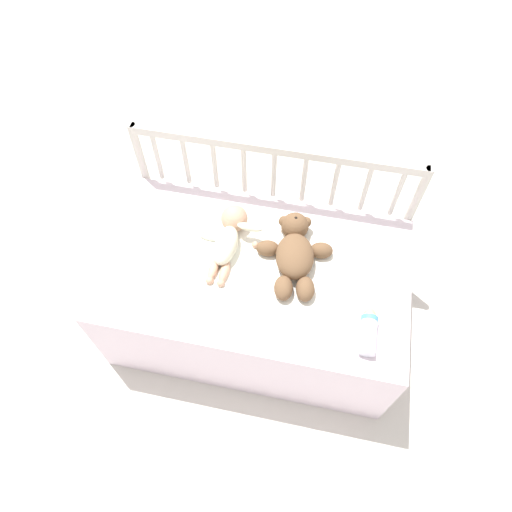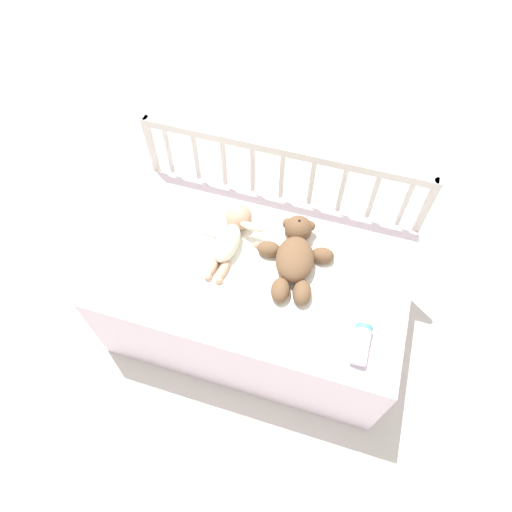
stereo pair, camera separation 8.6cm
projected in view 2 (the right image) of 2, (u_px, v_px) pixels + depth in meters
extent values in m
plane|color=silver|center=(255.00, 318.00, 2.19)|extent=(12.00, 12.00, 0.00)
cube|color=silver|center=(255.00, 295.00, 1.99)|extent=(1.21, 0.71, 0.47)
cylinder|color=beige|center=(160.00, 181.00, 2.16)|extent=(0.04, 0.04, 0.76)
cylinder|color=beige|center=(410.00, 240.00, 1.98)|extent=(0.04, 0.04, 0.76)
cube|color=beige|center=(283.00, 151.00, 1.76)|extent=(1.17, 0.03, 0.04)
cylinder|color=beige|center=(169.00, 151.00, 1.96)|extent=(0.02, 0.02, 0.25)
cylinder|color=beige|center=(196.00, 157.00, 1.94)|extent=(0.02, 0.02, 0.25)
cylinder|color=beige|center=(224.00, 163.00, 1.92)|extent=(0.02, 0.02, 0.25)
cylinder|color=beige|center=(253.00, 170.00, 1.90)|extent=(0.02, 0.02, 0.25)
cylinder|color=beige|center=(282.00, 176.00, 1.88)|extent=(0.02, 0.02, 0.25)
cylinder|color=beige|center=(312.00, 183.00, 1.86)|extent=(0.02, 0.02, 0.25)
cylinder|color=beige|center=(342.00, 190.00, 1.84)|extent=(0.02, 0.02, 0.25)
cylinder|color=beige|center=(373.00, 197.00, 1.82)|extent=(0.02, 0.02, 0.25)
cylinder|color=beige|center=(405.00, 204.00, 1.80)|extent=(0.02, 0.02, 0.25)
cube|color=white|center=(262.00, 258.00, 1.82)|extent=(0.73, 0.47, 0.01)
ellipsoid|color=brown|center=(295.00, 259.00, 1.75)|extent=(0.18, 0.22, 0.11)
sphere|color=brown|center=(298.00, 229.00, 1.83)|extent=(0.11, 0.11, 0.11)
sphere|color=beige|center=(299.00, 224.00, 1.80)|extent=(0.05, 0.05, 0.05)
sphere|color=black|center=(299.00, 221.00, 1.78)|extent=(0.02, 0.02, 0.02)
sphere|color=brown|center=(288.00, 223.00, 1.84)|extent=(0.04, 0.04, 0.04)
sphere|color=brown|center=(310.00, 226.00, 1.83)|extent=(0.04, 0.04, 0.04)
ellipsoid|color=brown|center=(269.00, 249.00, 1.80)|extent=(0.10, 0.08, 0.07)
ellipsoid|color=brown|center=(322.00, 256.00, 1.79)|extent=(0.10, 0.08, 0.07)
ellipsoid|color=brown|center=(280.00, 290.00, 1.70)|extent=(0.09, 0.11, 0.07)
ellipsoid|color=brown|center=(302.00, 293.00, 1.69)|extent=(0.09, 0.11, 0.07)
ellipsoid|color=#EAEACC|center=(227.00, 243.00, 1.80)|extent=(0.10, 0.19, 0.09)
sphere|color=tan|center=(239.00, 217.00, 1.86)|extent=(0.11, 0.11, 0.11)
ellipsoid|color=#EAEACC|center=(214.00, 234.00, 1.86)|extent=(0.11, 0.04, 0.03)
ellipsoid|color=#EAEACC|center=(253.00, 227.00, 1.81)|extent=(0.11, 0.04, 0.03)
sphere|color=tan|center=(208.00, 231.00, 1.87)|extent=(0.03, 0.03, 0.03)
sphere|color=tan|center=(257.00, 245.00, 1.83)|extent=(0.03, 0.03, 0.03)
ellipsoid|color=tan|center=(213.00, 266.00, 1.78)|extent=(0.04, 0.11, 0.04)
ellipsoid|color=tan|center=(224.00, 269.00, 1.77)|extent=(0.04, 0.11, 0.04)
sphere|color=tan|center=(208.00, 277.00, 1.75)|extent=(0.03, 0.03, 0.03)
sphere|color=tan|center=(219.00, 280.00, 1.74)|extent=(0.03, 0.03, 0.03)
cylinder|color=white|center=(361.00, 346.00, 1.59)|extent=(0.06, 0.13, 0.06)
cylinder|color=#4C99D8|center=(364.00, 329.00, 1.62)|extent=(0.06, 0.02, 0.06)
sphere|color=#EAC67F|center=(365.00, 324.00, 1.63)|extent=(0.04, 0.04, 0.04)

